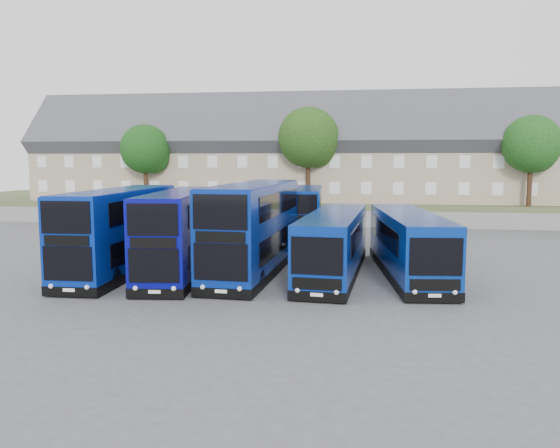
{
  "coord_description": "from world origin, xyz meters",
  "views": [
    {
      "loc": [
        6.31,
        -26.61,
        6.17
      ],
      "look_at": [
        1.8,
        6.84,
        2.2
      ],
      "focal_mm": 35.0,
      "sensor_mm": 36.0,
      "label": 1
    }
  ],
  "objects_px": {
    "dd_front_mid": "(181,234)",
    "coach_east_a": "(334,245)",
    "tree_mid": "(310,140)",
    "dd_front_left": "(120,233)",
    "tree_west": "(147,151)",
    "tree_east": "(533,146)"
  },
  "relations": [
    {
      "from": "dd_front_mid",
      "to": "coach_east_a",
      "type": "height_order",
      "value": "dd_front_mid"
    },
    {
      "from": "tree_mid",
      "to": "dd_front_left",
      "type": "bearing_deg",
      "value": -109.22
    },
    {
      "from": "coach_east_a",
      "to": "tree_west",
      "type": "bearing_deg",
      "value": 135.13
    },
    {
      "from": "dd_front_left",
      "to": "coach_east_a",
      "type": "distance_m",
      "value": 11.68
    },
    {
      "from": "coach_east_a",
      "to": "tree_mid",
      "type": "distance_m",
      "value": 24.23
    },
    {
      "from": "dd_front_left",
      "to": "tree_east",
      "type": "xyz_separation_m",
      "value": [
        28.44,
        23.7,
        5.16
      ]
    },
    {
      "from": "tree_mid",
      "to": "tree_east",
      "type": "bearing_deg",
      "value": -1.43
    },
    {
      "from": "dd_front_left",
      "to": "coach_east_a",
      "type": "relative_size",
      "value": 0.92
    },
    {
      "from": "tree_east",
      "to": "dd_front_mid",
      "type": "bearing_deg",
      "value": -136.63
    },
    {
      "from": "dd_front_mid",
      "to": "tree_east",
      "type": "xyz_separation_m",
      "value": [
        25.01,
        23.63,
        5.2
      ]
    },
    {
      "from": "coach_east_a",
      "to": "tree_mid",
      "type": "bearing_deg",
      "value": 102.7
    },
    {
      "from": "coach_east_a",
      "to": "tree_west",
      "type": "distance_m",
      "value": 30.17
    },
    {
      "from": "coach_east_a",
      "to": "tree_east",
      "type": "distance_m",
      "value": 28.79
    },
    {
      "from": "dd_front_left",
      "to": "tree_west",
      "type": "distance_m",
      "value": 25.34
    },
    {
      "from": "coach_east_a",
      "to": "tree_mid",
      "type": "relative_size",
      "value": 1.36
    },
    {
      "from": "tree_west",
      "to": "coach_east_a",
      "type": "bearing_deg",
      "value": -49.74
    },
    {
      "from": "dd_front_mid",
      "to": "tree_east",
      "type": "distance_m",
      "value": 34.8
    },
    {
      "from": "coach_east_a",
      "to": "tree_east",
      "type": "height_order",
      "value": "tree_east"
    },
    {
      "from": "dd_front_left",
      "to": "tree_east",
      "type": "relative_size",
      "value": 1.4
    },
    {
      "from": "dd_front_left",
      "to": "tree_east",
      "type": "height_order",
      "value": "tree_east"
    },
    {
      "from": "dd_front_left",
      "to": "tree_west",
      "type": "xyz_separation_m",
      "value": [
        -7.56,
        23.7,
        4.82
      ]
    },
    {
      "from": "tree_mid",
      "to": "coach_east_a",
      "type": "bearing_deg",
      "value": -82.17
    }
  ]
}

